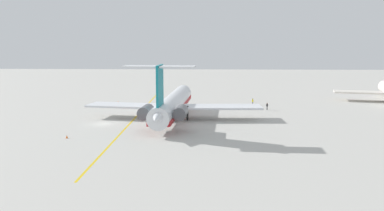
{
  "coord_description": "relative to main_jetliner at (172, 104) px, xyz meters",
  "views": [
    {
      "loc": [
        83.0,
        21.11,
        16.49
      ],
      "look_at": [
        -5.89,
        17.59,
        2.91
      ],
      "focal_mm": 39.9,
      "sensor_mm": 36.0,
      "label": 1
    }
  ],
  "objects": [
    {
      "name": "ground",
      "position": [
        4.69,
        -13.52,
        -3.37
      ],
      "size": [
        326.45,
        326.45,
        0.0
      ],
      "primitive_type": "plane",
      "color": "#B7B5AD"
    },
    {
      "name": "ground_crew_near_tail",
      "position": [
        -13.89,
        21.6,
        -2.27
      ],
      "size": [
        0.28,
        0.43,
        1.75
      ],
      "rotation": [
        0.0,
        0.0,
        3.4
      ],
      "color": "black",
      "rests_on": "ground"
    },
    {
      "name": "taxiway_centreline",
      "position": [
        -1.19,
        -8.23,
        -3.37
      ],
      "size": [
        82.89,
        0.78,
        0.01
      ],
      "primitive_type": "cube",
      "rotation": [
        0.0,
        0.0,
        3.15
      ],
      "color": "gold",
      "rests_on": "ground"
    },
    {
      "name": "main_jetliner",
      "position": [
        0.0,
        0.0,
        0.0
      ],
      "size": [
        42.47,
        37.69,
        12.37
      ],
      "rotation": [
        0.0,
        0.0,
        3.09
      ],
      "color": "silver",
      "rests_on": "ground"
    },
    {
      "name": "ground_crew_near_nose",
      "position": [
        -21.64,
        18.94,
        -2.29
      ],
      "size": [
        0.28,
        0.37,
        1.71
      ],
      "rotation": [
        0.0,
        0.0,
        5.69
      ],
      "color": "black",
      "rests_on": "ground"
    },
    {
      "name": "safety_cone_nose",
      "position": [
        -23.94,
        -16.63,
        -3.1
      ],
      "size": [
        0.4,
        0.4,
        0.55
      ],
      "primitive_type": "cone",
      "color": "#EA590F",
      "rests_on": "ground"
    },
    {
      "name": "safety_cone_wingtip",
      "position": [
        -22.4,
        -15.91,
        -3.1
      ],
      "size": [
        0.4,
        0.4,
        0.55
      ],
      "primitive_type": "cone",
      "color": "#EA590F",
      "rests_on": "ground"
    },
    {
      "name": "safety_cone_tail",
      "position": [
        17.6,
        -16.57,
        -3.1
      ],
      "size": [
        0.4,
        0.4,
        0.55
      ],
      "primitive_type": "cone",
      "color": "#EA590F",
      "rests_on": "ground"
    }
  ]
}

